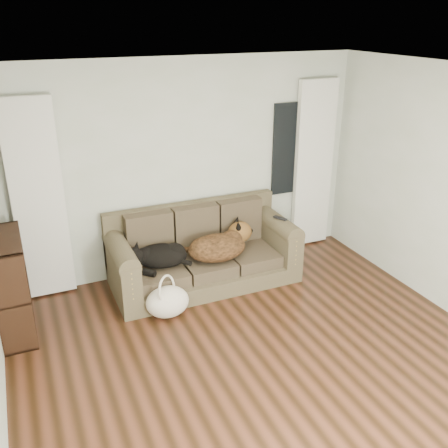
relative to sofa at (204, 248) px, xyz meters
name	(u,v)px	position (x,y,z in m)	size (l,w,h in m)	color
floor	(282,384)	(-0.04, -1.98, -0.45)	(5.00, 5.00, 0.00)	black
ceiling	(299,82)	(-0.04, -1.98, 2.15)	(5.00, 5.00, 0.00)	white
wall_back	(184,168)	(-0.04, 0.52, 0.85)	(4.50, 0.04, 2.60)	silver
curtain_left	(38,202)	(-1.74, 0.44, 0.70)	(0.55, 0.08, 2.25)	white
curtain_right	(313,165)	(1.76, 0.44, 0.70)	(0.55, 0.08, 2.25)	white
window_pane	(290,149)	(1.41, 0.50, 0.95)	(0.50, 0.03, 1.20)	black
sofa	(204,248)	(0.00, 0.00, 0.00)	(2.19, 0.95, 0.90)	brown
dog_black_lab	(158,256)	(-0.57, -0.02, 0.03)	(0.60, 0.42, 0.26)	black
dog_shepherd	(220,247)	(0.16, -0.10, 0.04)	(0.74, 0.52, 0.32)	black
tv_remote	(280,218)	(0.95, -0.12, 0.28)	(0.05, 0.19, 0.02)	black
tote_bag	(168,303)	(-0.63, -0.53, -0.29)	(0.47, 0.36, 0.34)	beige
bookshelf	(12,288)	(-2.13, -0.18, 0.05)	(0.31, 0.84, 1.05)	black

